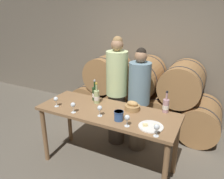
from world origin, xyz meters
The scene contains 17 objects.
ground_plane centered at (0.00, 0.00, 0.00)m, with size 10.00×10.00×0.00m, color #665E51.
stone_wall_back centered at (0.00, 1.93, 1.60)m, with size 10.00×0.12×3.20m.
barrel_stack centered at (0.00, 1.39, 0.61)m, with size 2.84×0.84×1.31m.
tasting_table centered at (0.00, 0.00, 0.77)m, with size 1.87×0.70×0.89m.
person_left centered at (-0.16, 0.63, 0.90)m, with size 0.33×0.33×1.77m.
person_right centered at (0.21, 0.63, 0.83)m, with size 0.33×0.33×1.63m.
wine_bottle_red centered at (-0.33, 0.24, 0.99)m, with size 0.08×0.08×0.31m.
wine_bottle_white centered at (-0.25, 0.15, 0.98)m, with size 0.08×0.08×0.30m.
wine_bottle_rose centered at (0.69, 0.30, 0.98)m, with size 0.08×0.08×0.29m.
blue_crock centered at (0.25, -0.17, 0.95)m, with size 0.12×0.12×0.12m.
bread_basket centered at (0.29, 0.17, 0.94)m, with size 0.20×0.20×0.13m.
cheese_plate centered at (0.64, -0.15, 0.89)m, with size 0.28×0.28×0.04m.
wine_glass_far_left centered at (-0.68, -0.20, 0.99)m, with size 0.06×0.06×0.14m.
wine_glass_left centered at (-0.36, -0.25, 0.99)m, with size 0.06×0.06×0.14m.
wine_glass_center centered at (-0.01, -0.18, 0.99)m, with size 0.06×0.06×0.14m.
wine_glass_right centered at (0.39, -0.25, 0.99)m, with size 0.06×0.06×0.14m.
wine_glass_far_right centered at (0.75, -0.30, 0.99)m, with size 0.06×0.06×0.14m.
Camera 1 is at (1.23, -2.28, 2.15)m, focal length 35.00 mm.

